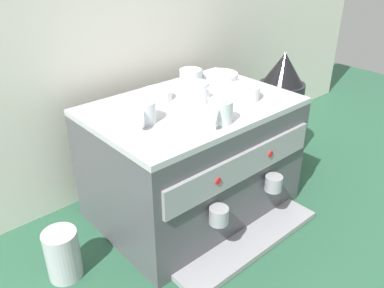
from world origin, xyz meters
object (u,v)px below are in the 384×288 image
(ceramic_cup_1, at_px, (191,79))
(ceramic_bowl_2, at_px, (244,93))
(ceramic_cup_3, at_px, (198,92))
(ceramic_bowl_1, at_px, (220,79))
(ceramic_cup_2, at_px, (220,112))
(ceramic_bowl_0, at_px, (157,95))
(milk_pitcher, at_px, (63,254))
(espresso_machine, at_px, (193,160))
(coffee_grinder, at_px, (279,111))
(ceramic_cup_0, at_px, (142,112))

(ceramic_cup_1, relative_size, ceramic_bowl_2, 1.12)
(ceramic_cup_3, height_order, ceramic_bowl_2, ceramic_cup_3)
(ceramic_cup_3, height_order, ceramic_bowl_1, ceramic_cup_3)
(ceramic_cup_2, bearing_deg, ceramic_bowl_0, 95.10)
(ceramic_cup_2, xyz_separation_m, milk_pitcher, (-0.45, 0.16, -0.36))
(ceramic_bowl_2, bearing_deg, espresso_machine, 153.64)
(ceramic_cup_3, xyz_separation_m, coffee_grinder, (0.48, 0.03, -0.21))
(ceramic_cup_2, relative_size, milk_pitcher, 0.65)
(ceramic_bowl_2, bearing_deg, ceramic_cup_3, 147.06)
(ceramic_cup_1, xyz_separation_m, ceramic_bowl_1, (0.11, -0.03, -0.02))
(ceramic_cup_2, relative_size, ceramic_bowl_2, 0.98)
(ceramic_cup_0, height_order, ceramic_cup_1, ceramic_cup_1)
(ceramic_bowl_0, bearing_deg, ceramic_cup_0, -140.85)
(coffee_grinder, bearing_deg, ceramic_cup_2, -161.23)
(ceramic_cup_1, distance_m, ceramic_cup_2, 0.28)
(ceramic_bowl_2, bearing_deg, coffee_grinder, 16.87)
(ceramic_cup_3, relative_size, milk_pitcher, 0.67)
(ceramic_cup_1, distance_m, ceramic_bowl_2, 0.19)
(ceramic_bowl_2, bearing_deg, ceramic_cup_1, 111.27)
(espresso_machine, distance_m, ceramic_bowl_1, 0.30)
(ceramic_cup_0, bearing_deg, ceramic_cup_2, -42.41)
(ceramic_bowl_0, height_order, coffee_grinder, coffee_grinder)
(ceramic_bowl_1, bearing_deg, espresso_machine, -159.19)
(ceramic_bowl_0, xyz_separation_m, ceramic_bowl_2, (0.21, -0.18, 0.01))
(ceramic_cup_3, xyz_separation_m, ceramic_bowl_2, (0.13, -0.08, -0.01))
(ceramic_cup_2, height_order, ceramic_bowl_0, ceramic_cup_2)
(milk_pitcher, bearing_deg, ceramic_cup_1, 9.64)
(espresso_machine, height_order, ceramic_bowl_2, ceramic_bowl_2)
(ceramic_cup_0, relative_size, ceramic_bowl_0, 1.13)
(espresso_machine, bearing_deg, ceramic_cup_0, -178.82)
(milk_pitcher, bearing_deg, ceramic_cup_2, -19.14)
(ceramic_cup_1, distance_m, ceramic_bowl_1, 0.12)
(ceramic_bowl_1, distance_m, coffee_grinder, 0.37)
(espresso_machine, distance_m, ceramic_cup_1, 0.27)
(espresso_machine, xyz_separation_m, milk_pitcher, (-0.49, 0.01, -0.12))
(ceramic_cup_1, bearing_deg, ceramic_cup_3, -120.64)
(ceramic_cup_1, xyz_separation_m, ceramic_bowl_0, (-0.14, 0.01, -0.02))
(ceramic_bowl_0, height_order, ceramic_bowl_1, ceramic_bowl_1)
(ceramic_cup_3, xyz_separation_m, milk_pitcher, (-0.51, -0.00, -0.36))
(ceramic_cup_3, relative_size, coffee_grinder, 0.22)
(espresso_machine, distance_m, ceramic_bowl_0, 0.25)
(ceramic_bowl_1, bearing_deg, milk_pitcher, -174.21)
(ceramic_cup_0, xyz_separation_m, ceramic_bowl_1, (0.39, 0.08, -0.01))
(ceramic_cup_0, xyz_separation_m, ceramic_cup_3, (0.22, 0.01, 0.00))
(ceramic_cup_1, bearing_deg, ceramic_bowl_0, 177.18)
(ceramic_cup_3, height_order, ceramic_bowl_0, ceramic_cup_3)
(ceramic_bowl_1, xyz_separation_m, milk_pitcher, (-0.68, -0.07, -0.34))
(ceramic_cup_2, bearing_deg, ceramic_bowl_2, 22.29)
(espresso_machine, xyz_separation_m, ceramic_bowl_1, (0.20, 0.07, 0.22))
(ceramic_bowl_0, xyz_separation_m, coffee_grinder, (0.57, -0.08, -0.19))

